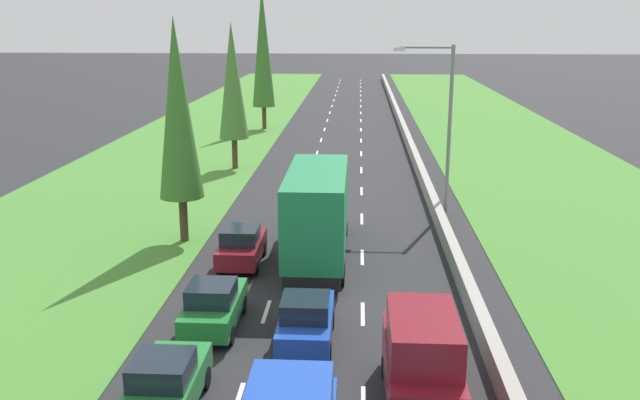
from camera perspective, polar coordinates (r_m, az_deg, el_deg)
The scene contains 15 objects.
ground_plane at distance 62.41m, azimuth 1.86°, elevation 5.51°, with size 300.00×300.00×0.00m, color #28282B.
grass_verge_left at distance 63.97m, azimuth -9.60°, elevation 5.56°, with size 14.00×140.00×0.04m, color #478433.
grass_verge_right at distance 63.70m, azimuth 14.93°, elevation 5.23°, with size 14.00×140.00×0.04m, color #478433.
median_barrier at distance 62.47m, azimuth 7.12°, elevation 5.81°, with size 0.44×120.00×0.85m, color #9E9B93.
lane_markings at distance 62.41m, azimuth 1.86°, elevation 5.52°, with size 3.64×116.00×0.01m.
green_hatchback_left_lane at distance 19.21m, azimuth -12.87°, elevation -14.86°, with size 1.74×3.90×1.72m.
green_hatchback_left_lane_third at distance 23.62m, azimuth -8.94°, elevation -8.77°, with size 1.74×3.90×1.72m.
maroon_hatchback_left_lane at distance 29.37m, azimuth -6.62°, elevation -3.87°, with size 1.74×3.90×1.72m.
blue_hatchback_centre_lane at distance 22.29m, azimuth -1.18°, elevation -10.08°, with size 1.74×3.90×1.72m.
maroon_van_right_lane at distance 18.85m, azimuth 8.51°, elevation -13.30°, with size 1.96×4.90×2.82m.
green_box_truck_centre_lane at distance 29.44m, azimuth -0.15°, elevation -0.97°, with size 2.46×9.40×4.18m.
poplar_tree_second at distance 31.69m, azimuth -11.89°, elevation 7.44°, with size 2.06×2.06×10.48m.
poplar_tree_third at distance 47.56m, azimuth -7.38°, elevation 9.86°, with size 2.05×2.05×10.15m.
poplar_tree_fourth at distance 65.11m, azimuth -4.84°, elevation 12.72°, with size 2.14×2.14×13.40m.
street_light_mast at distance 36.96m, azimuth 10.35°, elevation 6.91°, with size 3.20×0.28×9.00m.
Camera 1 is at (1.49, -1.54, 10.29)m, focal length 38.02 mm.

